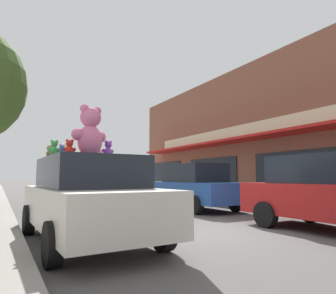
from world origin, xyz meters
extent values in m
plane|color=#514F4C|center=(0.00, 0.00, 0.00)|extent=(260.00, 260.00, 0.00)
cube|color=red|center=(6.56, 3.15, 3.16)|extent=(1.38, 24.77, 0.12)
cube|color=beige|center=(7.20, 3.15, 3.71)|extent=(0.08, 23.59, 0.70)
cube|color=black|center=(7.21, 3.15, 1.40)|extent=(0.06, 4.48, 2.00)
cube|color=black|center=(7.21, 9.05, 1.40)|extent=(0.06, 4.48, 2.00)
cube|color=black|center=(7.21, 14.94, 1.40)|extent=(0.06, 4.48, 2.00)
cube|color=beige|center=(-2.65, 0.15, 0.67)|extent=(1.90, 4.45, 0.71)
cube|color=black|center=(-2.65, 0.15, 1.31)|extent=(1.63, 2.47, 0.57)
cylinder|color=black|center=(-3.56, 1.49, 0.31)|extent=(0.22, 0.63, 0.63)
cylinder|color=black|center=(-1.82, 1.54, 0.31)|extent=(0.22, 0.63, 0.63)
cylinder|color=black|center=(-3.49, -1.24, 0.31)|extent=(0.22, 0.63, 0.63)
cylinder|color=black|center=(-1.74, -1.19, 0.31)|extent=(0.22, 0.63, 0.63)
ellipsoid|color=pink|center=(-2.67, 0.07, 1.91)|extent=(0.59, 0.54, 0.63)
sphere|color=pink|center=(-2.67, 0.07, 2.37)|extent=(0.51, 0.51, 0.40)
sphere|color=pink|center=(-2.53, 0.11, 2.53)|extent=(0.21, 0.21, 0.17)
sphere|color=pink|center=(-2.80, 0.02, 2.53)|extent=(0.21, 0.21, 0.17)
sphere|color=#FFA3DA|center=(-2.72, 0.23, 2.35)|extent=(0.19, 0.19, 0.15)
sphere|color=pink|center=(-2.44, 0.18, 2.02)|extent=(0.29, 0.29, 0.23)
sphere|color=pink|center=(-2.92, 0.02, 2.02)|extent=(0.29, 0.29, 0.23)
ellipsoid|color=green|center=(-3.31, 0.12, 1.69)|extent=(0.15, 0.13, 0.19)
sphere|color=green|center=(-3.31, 0.12, 1.83)|extent=(0.12, 0.12, 0.12)
sphere|color=green|center=(-3.26, 0.13, 1.88)|extent=(0.05, 0.05, 0.05)
sphere|color=green|center=(-3.35, 0.12, 1.88)|extent=(0.05, 0.05, 0.05)
sphere|color=#5ADA6D|center=(-3.31, 0.18, 1.82)|extent=(0.05, 0.05, 0.05)
sphere|color=green|center=(-3.23, 0.14, 1.72)|extent=(0.07, 0.07, 0.07)
sphere|color=green|center=(-3.38, 0.13, 1.72)|extent=(0.07, 0.07, 0.07)
ellipsoid|color=blue|center=(-3.13, 0.35, 1.67)|extent=(0.15, 0.15, 0.15)
sphere|color=blue|center=(-3.13, 0.35, 1.78)|extent=(0.13, 0.13, 0.10)
sphere|color=blue|center=(-3.10, 0.37, 1.82)|extent=(0.06, 0.06, 0.04)
sphere|color=blue|center=(-3.16, 0.33, 1.82)|extent=(0.06, 0.06, 0.04)
sphere|color=#548DFF|center=(-3.15, 0.38, 1.78)|extent=(0.05, 0.05, 0.04)
sphere|color=blue|center=(-3.09, 0.39, 1.70)|extent=(0.08, 0.08, 0.06)
sphere|color=blue|center=(-3.19, 0.33, 1.70)|extent=(0.08, 0.08, 0.06)
ellipsoid|color=red|center=(-3.06, -0.03, 1.69)|extent=(0.17, 0.15, 0.20)
sphere|color=red|center=(-3.06, -0.03, 1.84)|extent=(0.14, 0.14, 0.12)
sphere|color=red|center=(-3.02, -0.04, 1.89)|extent=(0.06, 0.06, 0.05)
sphere|color=red|center=(-3.11, -0.02, 1.89)|extent=(0.06, 0.06, 0.05)
sphere|color=#FF4741|center=(-3.06, 0.02, 1.83)|extent=(0.05, 0.05, 0.05)
sphere|color=red|center=(-2.99, -0.03, 1.73)|extent=(0.08, 0.08, 0.07)
sphere|color=red|center=(-3.14, -0.01, 1.73)|extent=(0.08, 0.08, 0.07)
ellipsoid|color=olive|center=(-3.31, 0.72, 1.68)|extent=(0.15, 0.16, 0.16)
sphere|color=olive|center=(-3.31, 0.72, 1.80)|extent=(0.14, 0.14, 0.10)
sphere|color=olive|center=(-3.29, 0.69, 1.84)|extent=(0.06, 0.06, 0.04)
sphere|color=olive|center=(-3.32, 0.76, 1.84)|extent=(0.06, 0.06, 0.04)
sphere|color=tan|center=(-3.27, 0.74, 1.79)|extent=(0.05, 0.05, 0.04)
sphere|color=olive|center=(-3.27, 0.67, 1.71)|extent=(0.08, 0.08, 0.06)
sphere|color=olive|center=(-3.33, 0.78, 1.71)|extent=(0.08, 0.08, 0.06)
ellipsoid|color=orange|center=(-2.91, 0.79, 1.70)|extent=(0.21, 0.20, 0.22)
sphere|color=orange|center=(-2.91, 0.79, 1.86)|extent=(0.18, 0.18, 0.14)
sphere|color=orange|center=(-2.87, 0.77, 1.92)|extent=(0.08, 0.08, 0.06)
sphere|color=orange|center=(-2.96, 0.81, 1.92)|extent=(0.08, 0.08, 0.06)
sphere|color=#FFBA41|center=(-2.89, 0.85, 1.85)|extent=(0.07, 0.07, 0.05)
sphere|color=orange|center=(-2.83, 0.77, 1.74)|extent=(0.10, 0.10, 0.08)
sphere|color=orange|center=(-2.99, 0.84, 1.74)|extent=(0.10, 0.10, 0.08)
ellipsoid|color=beige|center=(-2.33, 0.47, 1.66)|extent=(0.13, 0.13, 0.13)
sphere|color=beige|center=(-2.33, 0.47, 1.76)|extent=(0.12, 0.12, 0.08)
sphere|color=beige|center=(-2.32, 0.45, 1.79)|extent=(0.05, 0.05, 0.04)
sphere|color=beige|center=(-2.35, 0.50, 1.79)|extent=(0.05, 0.05, 0.04)
sphere|color=white|center=(-2.31, 0.49, 1.76)|extent=(0.05, 0.05, 0.03)
sphere|color=beige|center=(-2.30, 0.43, 1.69)|extent=(0.07, 0.07, 0.05)
sphere|color=beige|center=(-2.36, 0.52, 1.69)|extent=(0.07, 0.07, 0.05)
ellipsoid|color=black|center=(-2.50, 0.81, 1.68)|extent=(0.16, 0.17, 0.17)
sphere|color=black|center=(-2.50, 0.81, 1.81)|extent=(0.15, 0.15, 0.11)
sphere|color=black|center=(-2.48, 0.84, 1.85)|extent=(0.06, 0.06, 0.05)
sphere|color=black|center=(-2.51, 0.77, 1.85)|extent=(0.06, 0.06, 0.05)
sphere|color=#3A3A3D|center=(-2.54, 0.83, 1.80)|extent=(0.06, 0.06, 0.04)
sphere|color=black|center=(-2.48, 0.88, 1.71)|extent=(0.08, 0.08, 0.06)
sphere|color=black|center=(-2.53, 0.75, 1.71)|extent=(0.08, 0.08, 0.06)
ellipsoid|color=purple|center=(-2.26, 0.21, 1.71)|extent=(0.21, 0.19, 0.23)
sphere|color=purple|center=(-2.26, 0.21, 1.88)|extent=(0.18, 0.18, 0.14)
sphere|color=purple|center=(-2.21, 0.22, 1.93)|extent=(0.08, 0.08, 0.06)
sphere|color=purple|center=(-2.31, 0.19, 1.93)|extent=(0.08, 0.08, 0.06)
sphere|color=#BA67ED|center=(-2.28, 0.27, 1.87)|extent=(0.07, 0.07, 0.05)
sphere|color=purple|center=(-2.17, 0.25, 1.75)|extent=(0.10, 0.10, 0.08)
sphere|color=purple|center=(-2.35, 0.19, 1.75)|extent=(0.10, 0.10, 0.08)
ellipsoid|color=white|center=(-3.09, 0.61, 1.69)|extent=(0.19, 0.19, 0.19)
sphere|color=white|center=(-3.09, 0.61, 1.83)|extent=(0.17, 0.17, 0.12)
sphere|color=white|center=(-3.05, 0.64, 1.88)|extent=(0.07, 0.07, 0.05)
sphere|color=white|center=(-3.12, 0.59, 1.88)|extent=(0.07, 0.07, 0.05)
sphere|color=white|center=(-3.12, 0.65, 1.83)|extent=(0.06, 0.06, 0.05)
sphere|color=white|center=(-3.03, 0.67, 1.73)|extent=(0.10, 0.10, 0.07)
sphere|color=white|center=(-3.16, 0.58, 1.73)|extent=(0.10, 0.10, 0.07)
cylinder|color=black|center=(1.55, -0.35, 0.31)|extent=(0.20, 0.63, 0.63)
cylinder|color=black|center=(3.27, -0.35, 0.31)|extent=(0.20, 0.63, 0.63)
cube|color=#1E4793|center=(2.41, 3.96, 0.68)|extent=(1.75, 4.37, 0.72)
cube|color=black|center=(2.41, 3.96, 1.38)|extent=(1.54, 2.41, 0.69)
cylinder|color=black|center=(1.55, 5.31, 0.31)|extent=(0.20, 0.63, 0.63)
cylinder|color=black|center=(3.27, 5.31, 0.31)|extent=(0.20, 0.63, 0.63)
cylinder|color=black|center=(1.55, 2.60, 0.31)|extent=(0.20, 0.63, 0.63)
cylinder|color=black|center=(3.27, 2.60, 0.31)|extent=(0.20, 0.63, 0.63)
camera|label=1|loc=(-4.17, -5.64, 1.21)|focal=32.00mm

